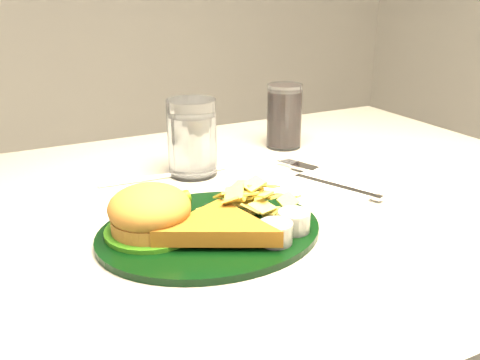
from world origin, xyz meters
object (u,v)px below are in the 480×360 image
object	(u,v)px
dinner_plate	(209,211)
water_glass	(192,138)
cola_glass	(284,116)
fork_napkin	(332,184)

from	to	relation	value
dinner_plate	water_glass	distance (m)	0.23
water_glass	dinner_plate	bearing A→B (deg)	-107.20
dinner_plate	cola_glass	xyz separation A→B (m)	(0.28, 0.28, 0.03)
fork_napkin	water_glass	bearing A→B (deg)	113.69
water_glass	fork_napkin	distance (m)	0.24
cola_glass	fork_napkin	xyz separation A→B (m)	(-0.05, -0.22, -0.05)
dinner_plate	water_glass	bearing A→B (deg)	75.20
dinner_plate	cola_glass	distance (m)	0.40
cola_glass	water_glass	bearing A→B (deg)	-163.66
dinner_plate	cola_glass	world-z (taller)	cola_glass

